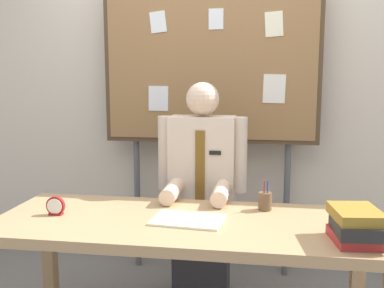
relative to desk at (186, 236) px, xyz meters
name	(u,v)px	position (x,y,z in m)	size (l,w,h in m)	color
back_wall	(213,87)	(0.00, 1.21, 0.71)	(6.40, 0.08, 2.70)	beige
desk	(186,236)	(0.00, 0.00, 0.00)	(1.90, 0.73, 0.73)	tan
person	(202,202)	(0.00, 0.59, 0.00)	(0.55, 0.56, 1.39)	#2D2D33
bulletin_board	(210,62)	(0.00, 1.00, 0.88)	(1.50, 0.09, 2.14)	#4C3823
book_stack	(357,226)	(0.76, -0.18, 0.16)	(0.23, 0.27, 0.14)	#B22D2D
open_notebook	(188,220)	(0.01, -0.02, 0.09)	(0.34, 0.23, 0.01)	#F4EFCC
desk_clock	(56,207)	(-0.67, -0.03, 0.13)	(0.10, 0.04, 0.10)	maroon
pen_holder	(265,201)	(0.38, 0.22, 0.13)	(0.07, 0.07, 0.16)	brown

